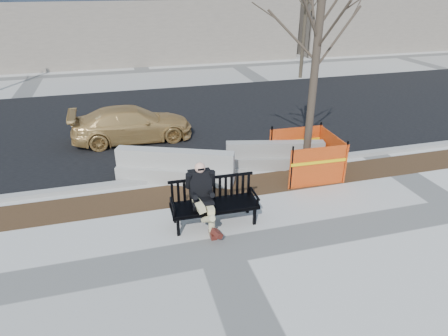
{
  "coord_description": "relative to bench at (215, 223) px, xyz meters",
  "views": [
    {
      "loc": [
        -1.73,
        -6.56,
        5.25
      ],
      "look_at": [
        0.55,
        1.64,
        1.12
      ],
      "focal_mm": 31.55,
      "sensor_mm": 36.0,
      "label": 1
    }
  ],
  "objects": [
    {
      "name": "bench",
      "position": [
        0.0,
        0.0,
        0.0
      ],
      "size": [
        2.08,
        0.78,
        1.1
      ],
      "primitive_type": null,
      "rotation": [
        0.0,
        0.0,
        -0.02
      ],
      "color": "black",
      "rests_on": "ground"
    },
    {
      "name": "sedan",
      "position": [
        -1.48,
        5.94,
        0.0
      ],
      "size": [
        4.21,
        1.79,
        1.21
      ],
      "primitive_type": "imported",
      "rotation": [
        0.0,
        0.0,
        1.59
      ],
      "color": "tan",
      "rests_on": "ground"
    },
    {
      "name": "curb",
      "position": [
        -0.15,
        2.51,
        0.06
      ],
      "size": [
        60.0,
        0.25,
        0.12
      ],
      "primitive_type": "cube",
      "color": "#9E9B93",
      "rests_on": "ground"
    },
    {
      "name": "jersey_barrier_right",
      "position": [
        2.52,
        2.48,
        0.0
      ],
      "size": [
        3.0,
        1.27,
        0.84
      ],
      "primitive_type": null,
      "rotation": [
        0.0,
        0.0,
        -0.24
      ],
      "color": "gray",
      "rests_on": "ground"
    },
    {
      "name": "tree_fence",
      "position": [
        3.23,
        1.83,
        0.0
      ],
      "size": [
        2.62,
        2.62,
        6.38
      ],
      "primitive_type": null,
      "rotation": [
        0.0,
        0.0,
        -0.03
      ],
      "color": "#FF5A1B",
      "rests_on": "ground"
    },
    {
      "name": "ground",
      "position": [
        -0.15,
        -1.04,
        0.0
      ],
      "size": [
        120.0,
        120.0,
        0.0
      ],
      "primitive_type": "plane",
      "color": "beige",
      "rests_on": "ground"
    },
    {
      "name": "seated_man",
      "position": [
        -0.28,
        0.06,
        0.0
      ],
      "size": [
        0.68,
        1.11,
        1.53
      ],
      "primitive_type": null,
      "rotation": [
        0.0,
        0.0,
        -0.02
      ],
      "color": "black",
      "rests_on": "ground"
    },
    {
      "name": "mulch_strip",
      "position": [
        -0.15,
        1.56,
        0.0
      ],
      "size": [
        40.0,
        1.2,
        0.02
      ],
      "primitive_type": "cube",
      "color": "#47301C",
      "rests_on": "ground"
    },
    {
      "name": "jersey_barrier_left",
      "position": [
        -0.53,
        2.41,
        0.0
      ],
      "size": [
        3.33,
        1.91,
        0.95
      ],
      "primitive_type": null,
      "rotation": [
        0.0,
        0.0,
        -0.4
      ],
      "color": "#ACAAA1",
      "rests_on": "ground"
    },
    {
      "name": "asphalt_street",
      "position": [
        -0.15,
        7.76,
        0.0
      ],
      "size": [
        60.0,
        10.4,
        0.01
      ],
      "primitive_type": "cube",
      "color": "black",
      "rests_on": "ground"
    },
    {
      "name": "far_tree_right",
      "position": [
        8.57,
        13.34,
        0.0
      ],
      "size": [
        2.68,
        2.68,
        6.08
      ],
      "primitive_type": null,
      "rotation": [
        0.0,
        0.0,
        -0.21
      ],
      "color": "#473D2D",
      "rests_on": "ground"
    }
  ]
}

